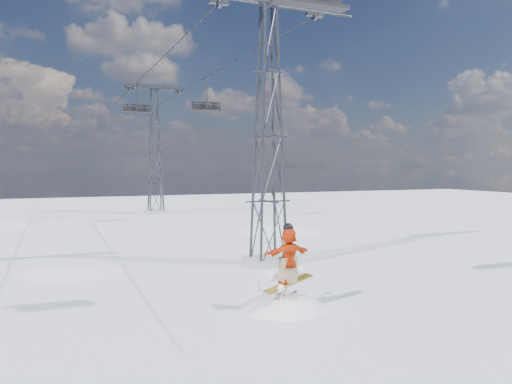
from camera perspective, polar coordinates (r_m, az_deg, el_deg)
ground at (r=14.56m, az=11.56°, el=-14.09°), size 120.00×120.00×0.00m
snow_terrain at (r=35.71m, az=-16.72°, el=-19.96°), size 39.00×37.00×22.00m
lift_tower_near at (r=21.38m, az=1.43°, el=6.22°), size 5.20×1.80×11.43m
lift_tower_far at (r=45.37m, az=-11.44°, el=4.46°), size 5.20×1.80×11.43m
haul_cables at (r=32.87m, az=-6.94°, el=14.53°), size 4.46×51.00×0.06m
snowboarder_jump at (r=15.94m, az=3.22°, el=-18.75°), size 4.40×4.40×6.55m
lift_chair_mid at (r=37.80m, az=-5.67°, el=9.65°), size 2.21×0.64×2.74m
lift_chair_far at (r=41.04m, az=-13.41°, el=9.23°), size 2.09×0.60×2.59m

